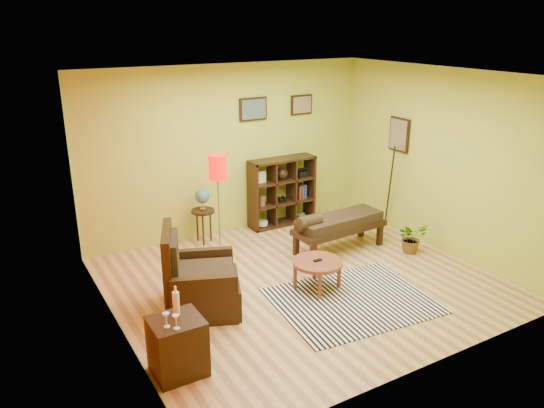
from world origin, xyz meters
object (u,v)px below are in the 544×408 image
side_cabinet (177,346)px  globe_table (203,202)px  cube_shelf (283,192)px  armchair (197,285)px  floor_lamp (218,178)px  coffee_table (317,265)px  potted_plant (411,241)px  bench (337,224)px

side_cabinet → globe_table: bearing=62.2°
side_cabinet → cube_shelf: size_ratio=0.77×
armchair → side_cabinet: 1.27m
armchair → floor_lamp: (0.75, 0.94, 1.04)m
coffee_table → potted_plant: bearing=7.1°
armchair → cube_shelf: 3.16m
side_cabinet → cube_shelf: bearing=44.6°
coffee_table → cube_shelf: cube_shelf is taller
floor_lamp → potted_plant: (2.79, -1.02, -1.18)m
bench → potted_plant: 1.18m
coffee_table → floor_lamp: (-0.84, 1.26, 1.01)m
side_cabinet → globe_table: size_ratio=1.01×
side_cabinet → floor_lamp: bearing=55.0°
globe_table → cube_shelf: bearing=3.3°
armchair → coffee_table: bearing=-11.4°
side_cabinet → globe_table: 3.39m
coffee_table → bench: bearing=41.7°
bench → floor_lamp: bearing=168.0°
bench → potted_plant: bearing=-33.3°
coffee_table → cube_shelf: (0.86, 2.30, 0.25)m
armchair → potted_plant: 3.54m
floor_lamp → globe_table: 1.17m
potted_plant → bench: bearing=146.7°
armchair → bench: 2.63m
armchair → floor_lamp: floor_lamp is taller
cube_shelf → coffee_table: bearing=-110.4°
side_cabinet → cube_shelf: (3.11, 3.07, 0.29)m
globe_table → potted_plant: size_ratio=1.88×
coffee_table → side_cabinet: side_cabinet is taller
coffee_table → globe_table: size_ratio=0.73×
coffee_table → armchair: 1.62m
floor_lamp → bench: size_ratio=1.08×
coffee_table → side_cabinet: bearing=-161.3°
globe_table → bench: bearing=-38.6°
side_cabinet → globe_table: side_cabinet is taller
armchair → side_cabinet: armchair is taller
globe_table → potted_plant: globe_table is taller
side_cabinet → bench: bearing=26.9°
coffee_table → potted_plant: size_ratio=1.37×
globe_table → bench: globe_table is taller
side_cabinet → bench: size_ratio=0.59×
coffee_table → globe_table: (-0.69, 2.21, 0.34)m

